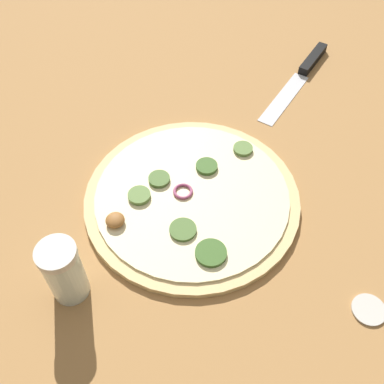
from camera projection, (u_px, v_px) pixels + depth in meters
The scene contains 5 objects.
ground_plane at pixel (192, 200), 0.74m from camera, with size 3.00×3.00×0.00m, color #9E703F.
pizza at pixel (191, 197), 0.74m from camera, with size 0.35×0.35×0.03m.
knife at pixel (306, 68), 0.95m from camera, with size 0.07×0.29×0.02m.
spice_jar at pixel (64, 272), 0.60m from camera, with size 0.05×0.05×0.11m.
loose_cap at pixel (369, 309), 0.62m from camera, with size 0.05×0.05×0.01m.
Camera 1 is at (0.30, -0.34, 0.59)m, focal length 42.00 mm.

